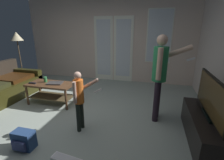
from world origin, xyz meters
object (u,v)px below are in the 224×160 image
Objects in this scene: coffee_table at (51,89)px; flat_screen_tv at (212,98)px; laptop_closed at (55,83)px; tv_remote_black at (32,83)px; person_adult at (160,71)px; floor_lamp at (17,39)px; tv_stand at (205,129)px; backpack at (24,140)px; loose_keyboard at (66,159)px; person_child at (79,96)px; cup_near_edge at (45,79)px.

flat_screen_tv reaches higher than coffee_table.
laptop_closed is 1.90× the size of tv_remote_black.
flat_screen_tv is 0.78× the size of person_adult.
flat_screen_tv is 3.85× the size of laptop_closed.
tv_remote_black is (-0.40, -0.11, 0.14)m from coffee_table.
floor_lamp is 2.25m from laptop_closed.
flat_screen_tv is 0.89m from person_adult.
floor_lamp reaches higher than tv_stand.
floor_lamp is (-1.72, 1.02, 1.02)m from coffee_table.
loose_keyboard is at bearing -4.10° from backpack.
loose_keyboard is at bearing -130.00° from person_adult.
laptop_closed reaches higher than coffee_table.
person_adult is at bearing 50.00° from loose_keyboard.
tv_stand is 4.48× the size of backpack.
person_adult is 2.30m from laptop_closed.
tv_stand reaches higher than backpack.
person_child is (1.10, -0.79, 0.27)m from coffee_table.
flat_screen_tv is 0.78× the size of floor_lamp.
tv_stand is at bearing 18.00° from backpack.
person_child reaches higher than tv_remote_black.
coffee_table is at bearing 169.22° from flat_screen_tv.
person_adult is at bearing 145.52° from tv_stand.
tv_remote_black reaches higher than loose_keyboard.
floor_lamp reaches higher than flat_screen_tv.
person_adult is at bearing -3.64° from cup_near_edge.
backpack is at bearing -66.01° from cup_near_edge.
coffee_table is 6.18× the size of tv_remote_black.
coffee_table is 0.27m from cup_near_edge.
tv_remote_black is at bearing 123.93° from backpack.
person_child is 1.29m from laptop_closed.
coffee_table is 0.18m from laptop_closed.
flat_screen_tv is at bearing 18.09° from backpack.
coffee_table is 3.15m from flat_screen_tv.
tv_stand is 2.03m from person_child.
cup_near_edge reaches higher than backpack.
loose_keyboard is 3.68× the size of cup_near_edge.
laptop_closed is at bearing -28.82° from floor_lamp.
tv_stand is 2.72m from backpack.
person_child is 1.53m from cup_near_edge.
tv_stand is at bearing -65.46° from flat_screen_tv.
backpack is 1.78× the size of tv_remote_black.
cup_near_edge is at bearing 131.61° from loose_keyboard.
coffee_table is at bearing 108.97° from backpack.
loose_keyboard is 1.40× the size of laptop_closed.
cup_near_edge is (-0.66, 1.49, 0.41)m from backpack.
backpack is (-1.87, -1.33, -0.82)m from person_adult.
laptop_closed is (-1.00, 0.81, -0.12)m from person_child.
person_child is at bearing -174.15° from flat_screen_tv.
laptop_closed reaches higher than tv_stand.
coffee_table is 2.44m from person_adult.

